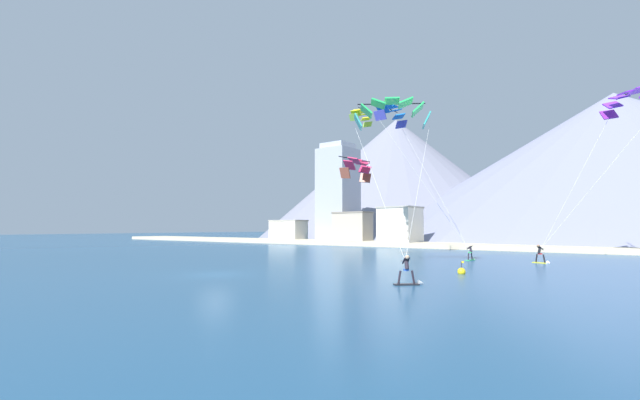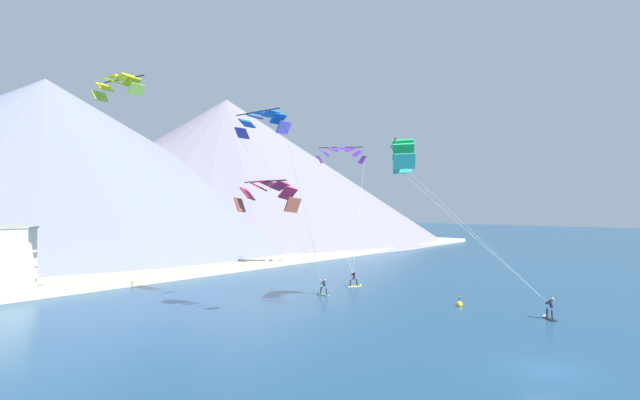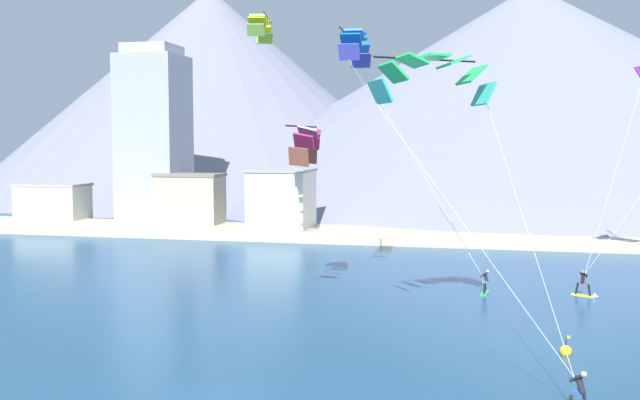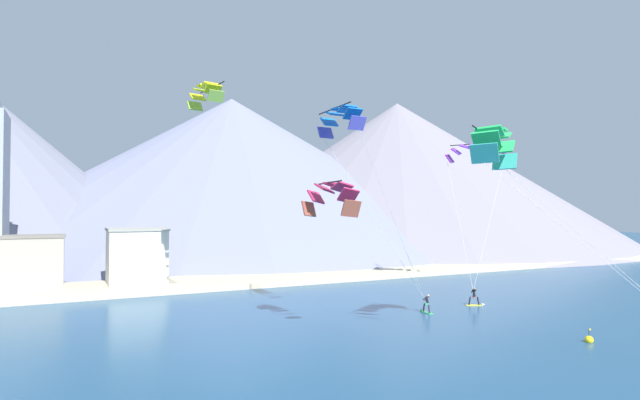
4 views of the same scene
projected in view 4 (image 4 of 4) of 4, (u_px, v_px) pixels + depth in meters
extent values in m
cube|color=yellow|center=(474.00, 305.00, 46.60)|extent=(1.48, 1.07, 0.07)
cylinder|color=black|center=(470.00, 301.00, 46.62)|extent=(0.28, 0.23, 0.75)
cylinder|color=black|center=(478.00, 301.00, 46.59)|extent=(0.28, 0.23, 0.75)
cube|color=red|center=(474.00, 296.00, 46.62)|extent=(0.36, 0.39, 0.12)
cylinder|color=black|center=(474.00, 293.00, 46.55)|extent=(0.38, 0.45, 0.64)
cylinder|color=black|center=(472.00, 291.00, 46.65)|extent=(0.33, 0.52, 0.42)
cylinder|color=black|center=(475.00, 291.00, 46.65)|extent=(0.33, 0.52, 0.42)
cylinder|color=black|center=(473.00, 291.00, 46.83)|extent=(0.47, 0.28, 0.03)
sphere|color=#9E7051|center=(474.00, 289.00, 46.43)|extent=(0.23, 0.23, 0.23)
cone|color=white|center=(483.00, 305.00, 46.57)|extent=(0.44, 0.46, 0.36)
cube|color=#33B266|center=(427.00, 313.00, 43.18)|extent=(0.57, 1.47, 0.07)
cylinder|color=#231E28|center=(429.00, 309.00, 42.82)|extent=(0.14, 0.24, 0.70)
cylinder|color=#231E28|center=(424.00, 307.00, 43.56)|extent=(0.14, 0.24, 0.70)
cube|color=#33B266|center=(426.00, 304.00, 43.20)|extent=(0.31, 0.25, 0.12)
cylinder|color=#231E28|center=(427.00, 300.00, 43.23)|extent=(0.37, 0.24, 0.59)
cylinder|color=#231E28|center=(427.00, 298.00, 43.09)|extent=(0.51, 0.12, 0.38)
cylinder|color=#231E28|center=(425.00, 298.00, 43.30)|extent=(0.51, 0.12, 0.38)
cylinder|color=black|center=(424.00, 299.00, 43.13)|extent=(0.08, 0.52, 0.03)
sphere|color=beige|center=(428.00, 296.00, 43.28)|extent=(0.21, 0.21, 0.21)
cone|color=white|center=(421.00, 310.00, 43.99)|extent=(0.39, 0.33, 0.36)
cube|color=purple|center=(450.00, 159.00, 57.42)|extent=(1.69, 1.31, 1.22)
cube|color=purple|center=(456.00, 151.00, 57.01)|extent=(1.81, 1.55, 1.08)
cube|color=purple|center=(465.00, 146.00, 56.60)|extent=(1.84, 1.72, 0.82)
cube|color=purple|center=(475.00, 144.00, 56.21)|extent=(1.82, 1.82, 0.47)
cube|color=purple|center=(485.00, 146.00, 55.90)|extent=(1.72, 1.84, 0.82)
cube|color=purple|center=(494.00, 150.00, 55.70)|extent=(1.55, 1.81, 1.08)
cube|color=purple|center=(502.00, 157.00, 55.63)|extent=(1.32, 1.69, 1.22)
cylinder|color=black|center=(475.00, 144.00, 56.81)|extent=(3.05, 5.08, 0.10)
cylinder|color=silver|center=(459.00, 220.00, 52.21)|extent=(5.02, 9.24, 13.11)
cylinder|color=silver|center=(490.00, 220.00, 51.24)|extent=(9.35, 4.88, 13.11)
cube|color=#35B3A4|center=(484.00, 153.00, 30.22)|extent=(1.48, 1.70, 1.19)
cube|color=#29D25F|center=(486.00, 139.00, 30.88)|extent=(1.75, 1.89, 0.98)
cube|color=#29D25F|center=(489.00, 132.00, 31.77)|extent=(1.89, 2.01, 0.64)
cube|color=#29D25F|center=(493.00, 131.00, 32.76)|extent=(1.91, 2.04, 0.21)
cube|color=#29D25F|center=(498.00, 136.00, 33.74)|extent=(1.84, 2.03, 0.64)
cube|color=#29D25F|center=(502.00, 147.00, 34.56)|extent=(1.65, 1.94, 0.98)
cube|color=#35B3A4|center=(505.00, 162.00, 35.11)|extent=(1.35, 1.77, 1.19)
cylinder|color=black|center=(482.00, 132.00, 33.15)|extent=(4.90, 3.42, 0.10)
cylinder|color=silver|center=(591.00, 251.00, 28.25)|extent=(8.43, 7.89, 10.42)
cylinder|color=silver|center=(595.00, 247.00, 30.88)|extent=(3.15, 11.12, 10.42)
cube|color=#4B4ABD|center=(357.00, 123.00, 37.38)|extent=(1.31, 0.63, 1.01)
cube|color=blue|center=(353.00, 114.00, 37.99)|extent=(1.31, 0.90, 0.80)
cube|color=blue|center=(347.00, 109.00, 38.80)|extent=(1.31, 1.06, 0.50)
cube|color=blue|center=(341.00, 109.00, 39.71)|extent=(1.31, 1.09, 0.13)
cube|color=blue|center=(334.00, 114.00, 40.62)|extent=(1.31, 1.07, 0.50)
cube|color=blue|center=(329.00, 122.00, 41.40)|extent=(1.31, 0.91, 0.80)
cube|color=#4B4ABD|center=(325.00, 133.00, 41.95)|extent=(1.31, 0.64, 1.01)
cylinder|color=black|center=(334.00, 108.00, 39.44)|extent=(0.10, 5.27, 0.10)
cylinder|color=silver|center=(394.00, 220.00, 40.16)|extent=(8.35, 2.89, 13.71)
cylinder|color=silver|center=(375.00, 220.00, 42.63)|extent=(8.40, 2.72, 13.71)
cube|color=#95C644|center=(195.00, 106.00, 44.70)|extent=(1.38, 0.83, 0.89)
cube|color=yellow|center=(198.00, 97.00, 44.21)|extent=(1.41, 1.03, 0.71)
cube|color=yellow|center=(201.00, 90.00, 43.56)|extent=(1.43, 1.14, 0.46)
cube|color=yellow|center=(205.00, 86.00, 42.81)|extent=(1.43, 1.14, 0.15)
cube|color=yellow|center=(209.00, 86.00, 42.06)|extent=(1.43, 1.12, 0.46)
cube|color=yellow|center=(213.00, 89.00, 41.37)|extent=(1.41, 1.00, 0.71)
cube|color=#95C644|center=(216.00, 96.00, 40.84)|extent=(1.38, 0.78, 0.89)
cylinder|color=black|center=(212.00, 87.00, 43.15)|extent=(0.91, 4.84, 0.10)
cube|color=#9A4A36|center=(351.00, 209.00, 33.24)|extent=(1.29, 0.67, 1.23)
cube|color=#CD2753|center=(348.00, 195.00, 33.89)|extent=(1.33, 0.95, 1.12)
cube|color=#CD2753|center=(342.00, 187.00, 34.76)|extent=(1.36, 1.14, 0.83)
cube|color=#CD2753|center=(334.00, 185.00, 35.69)|extent=(1.36, 1.30, 0.42)
cube|color=#CD2753|center=(324.00, 189.00, 36.55)|extent=(1.34, 1.37, 0.83)
cube|color=#CD2753|center=(316.00, 197.00, 37.21)|extent=(1.30, 1.25, 1.12)
cube|color=#9A4A36|center=(309.00, 209.00, 37.56)|extent=(1.24, 0.97, 1.23)
cylinder|color=black|center=(328.00, 183.00, 35.39)|extent=(0.75, 5.23, 0.10)
sphere|color=yellow|center=(589.00, 340.00, 33.47)|extent=(0.56, 0.56, 0.56)
cylinder|color=black|center=(589.00, 332.00, 33.48)|extent=(0.04, 0.04, 0.44)
cube|color=yellow|center=(590.00, 330.00, 33.53)|extent=(0.18, 0.01, 0.12)
cube|color=beige|center=(234.00, 281.00, 60.75)|extent=(180.00, 10.00, 0.70)
cube|color=silver|center=(136.00, 259.00, 57.20)|extent=(6.16, 6.23, 6.64)
cube|color=#99958B|center=(137.00, 229.00, 57.29)|extent=(6.41, 6.48, 0.30)
cube|color=#A89E8E|center=(27.00, 266.00, 53.45)|extent=(7.07, 4.01, 5.99)
cube|color=slate|center=(27.00, 236.00, 53.53)|extent=(7.35, 4.17, 0.30)
cone|color=gray|center=(397.00, 174.00, 134.33)|extent=(115.60, 115.60, 38.20)
cone|color=gray|center=(231.00, 173.00, 125.15)|extent=(126.19, 126.19, 37.36)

